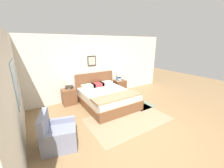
% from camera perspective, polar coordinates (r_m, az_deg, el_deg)
% --- Properties ---
extents(ground_plane, '(16.00, 16.00, 0.00)m').
position_cam_1_polar(ground_plane, '(4.09, 10.63, -18.04)').
color(ground_plane, olive).
extents(wall_back, '(7.69, 0.09, 2.60)m').
position_cam_1_polar(wall_back, '(5.95, -8.43, 6.86)').
color(wall_back, beige).
rests_on(wall_back, ground_plane).
extents(wall_left, '(0.08, 5.34, 2.60)m').
position_cam_1_polar(wall_left, '(4.02, -35.51, -1.01)').
color(wall_left, beige).
rests_on(wall_left, ground_plane).
extents(area_rug_main, '(2.54, 1.56, 0.01)m').
position_cam_1_polar(area_rug_main, '(4.50, 6.81, -14.25)').
color(area_rug_main, '#897556').
rests_on(area_rug_main, ground_plane).
extents(area_rug_bedside, '(0.78, 1.24, 0.01)m').
position_cam_1_polar(area_rug_bedside, '(5.65, 10.54, -7.62)').
color(area_rug_bedside, slate).
rests_on(area_rug_bedside, ground_plane).
extents(bed, '(1.74, 2.13, 1.08)m').
position_cam_1_polar(bed, '(5.30, -2.23, -5.54)').
color(bed, brown).
rests_on(bed, ground_plane).
extents(armchair, '(0.90, 0.91, 0.85)m').
position_cam_1_polar(armchair, '(3.60, -21.66, -19.08)').
color(armchair, gray).
rests_on(armchair, ground_plane).
extents(nightstand_near_window, '(0.51, 0.47, 0.61)m').
position_cam_1_polar(nightstand_near_window, '(5.60, -17.35, -5.06)').
color(nightstand_near_window, brown).
rests_on(nightstand_near_window, ground_plane).
extents(nightstand_by_door, '(0.51, 0.47, 0.61)m').
position_cam_1_polar(nightstand_by_door, '(6.56, 3.30, -1.05)').
color(nightstand_by_door, brown).
rests_on(nightstand_by_door, ground_plane).
extents(table_lamp_near_window, '(0.33, 0.33, 0.39)m').
position_cam_1_polar(table_lamp_near_window, '(5.41, -17.74, 0.67)').
color(table_lamp_near_window, slate).
rests_on(table_lamp_near_window, nightstand_near_window).
extents(table_lamp_by_door, '(0.33, 0.33, 0.39)m').
position_cam_1_polar(table_lamp_by_door, '(6.40, 3.40, 3.89)').
color(table_lamp_by_door, slate).
rests_on(table_lamp_by_door, nightstand_by_door).
extents(book_thick_bottom, '(0.23, 0.24, 0.03)m').
position_cam_1_polar(book_thick_bottom, '(6.37, 2.74, 1.38)').
color(book_thick_bottom, beige).
rests_on(book_thick_bottom, nightstand_by_door).
extents(book_hardcover_middle, '(0.22, 0.28, 0.02)m').
position_cam_1_polar(book_hardcover_middle, '(6.36, 2.74, 1.60)').
color(book_hardcover_middle, silver).
rests_on(book_hardcover_middle, book_thick_bottom).
extents(book_novel_upper, '(0.17, 0.24, 0.04)m').
position_cam_1_polar(book_novel_upper, '(6.36, 2.75, 1.88)').
color(book_novel_upper, '#335693').
rests_on(book_novel_upper, book_hardcover_middle).
extents(book_slim_near_top, '(0.26, 0.30, 0.03)m').
position_cam_1_polar(book_slim_near_top, '(6.35, 2.75, 2.20)').
color(book_slim_near_top, silver).
rests_on(book_slim_near_top, book_novel_upper).
extents(book_paperback_top, '(0.23, 0.23, 0.03)m').
position_cam_1_polar(book_paperback_top, '(6.34, 2.75, 2.47)').
color(book_paperback_top, '#335693').
rests_on(book_paperback_top, book_slim_near_top).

